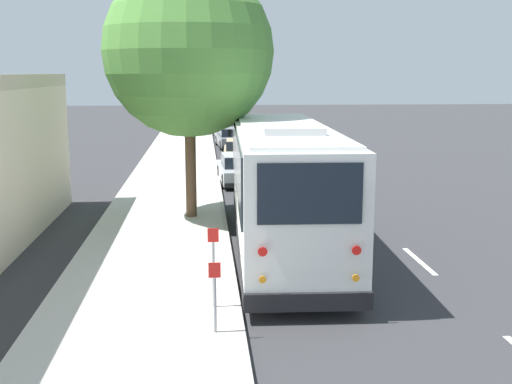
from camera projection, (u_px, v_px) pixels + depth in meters
ground_plane at (286, 260)px, 16.62m from camera, size 160.00×160.00×0.00m
sidewalk_slab at (150, 260)px, 16.32m from camera, size 80.00×3.91×0.15m
curb_strip at (230, 258)px, 16.49m from camera, size 80.00×0.14×0.15m
shuttle_bus at (283, 181)px, 17.27m from camera, size 10.96×2.86×3.56m
parked_sedan_silver at (240, 170)px, 28.07m from camera, size 4.40×1.90×1.26m
parked_sedan_tan at (240, 152)px, 34.18m from camera, size 4.41×1.94×1.27m
parked_sedan_gray at (231, 138)px, 41.39m from camera, size 4.64×2.00×1.27m
parked_sedan_white at (225, 129)px, 48.10m from camera, size 4.51×1.79×1.32m
street_tree at (188, 39)px, 20.11m from camera, size 5.38×5.38×8.78m
sign_post_near at (215, 296)px, 11.48m from camera, size 0.06×0.22×1.31m
sign_post_far at (213, 267)px, 12.71m from camera, size 0.06×0.22×1.62m
lane_stripe_mid at (419, 261)px, 16.49m from camera, size 2.40×0.14×0.01m
lane_stripe_ahead at (362, 211)px, 22.37m from camera, size 2.40×0.14×0.01m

